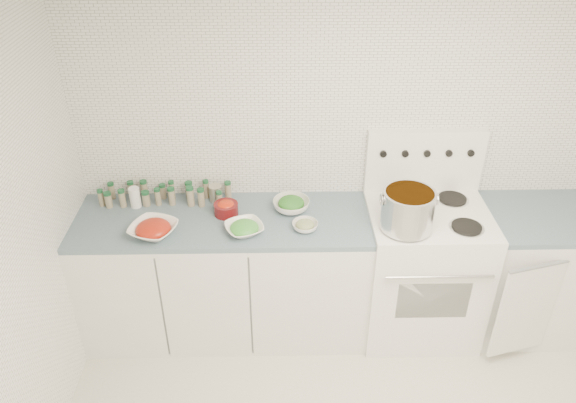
# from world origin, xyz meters

# --- Properties ---
(room_walls) EXTENTS (3.54, 3.04, 2.52)m
(room_walls) POSITION_xyz_m (0.00, 0.00, 1.56)
(room_walls) COLOR white
(room_walls) RESTS_ON ground
(counter_left) EXTENTS (1.85, 0.62, 0.90)m
(counter_left) POSITION_xyz_m (-0.82, 1.19, 0.45)
(counter_left) COLOR white
(counter_left) RESTS_ON ground
(stove) EXTENTS (0.76, 0.70, 1.36)m
(stove) POSITION_xyz_m (0.48, 1.19, 0.50)
(stove) COLOR white
(stove) RESTS_ON ground
(counter_right) EXTENTS (0.89, 0.73, 0.90)m
(counter_right) POSITION_xyz_m (1.30, 1.19, 0.45)
(counter_right) COLOR white
(counter_right) RESTS_ON ground
(stock_pot) EXTENTS (0.33, 0.31, 0.24)m
(stock_pot) POSITION_xyz_m (0.29, 1.02, 1.08)
(stock_pot) COLOR silver
(stock_pot) RESTS_ON stove
(bowl_tomato) EXTENTS (0.35, 0.35, 0.09)m
(bowl_tomato) POSITION_xyz_m (-1.22, 1.03, 0.94)
(bowl_tomato) COLOR white
(bowl_tomato) RESTS_ON counter_left
(bowl_snowpea) EXTENTS (0.29, 0.29, 0.07)m
(bowl_snowpea) POSITION_xyz_m (-0.68, 1.04, 0.93)
(bowl_snowpea) COLOR white
(bowl_snowpea) RESTS_ON counter_left
(bowl_broccoli) EXTENTS (0.24, 0.24, 0.09)m
(bowl_broccoli) POSITION_xyz_m (-0.39, 1.28, 0.94)
(bowl_broccoli) COLOR white
(bowl_broccoli) RESTS_ON counter_left
(bowl_zucchini) EXTENTS (0.21, 0.21, 0.06)m
(bowl_zucchini) POSITION_xyz_m (-0.31, 1.06, 0.93)
(bowl_zucchini) COLOR white
(bowl_zucchini) RESTS_ON counter_left
(bowl_pepper) EXTENTS (0.15, 0.15, 0.09)m
(bowl_pepper) POSITION_xyz_m (-0.80, 1.24, 0.95)
(bowl_pepper) COLOR #550E11
(bowl_pepper) RESTS_ON counter_left
(salt_canister) EXTENTS (0.09, 0.09, 0.14)m
(salt_canister) POSITION_xyz_m (-1.39, 1.34, 0.97)
(salt_canister) COLOR white
(salt_canister) RESTS_ON counter_left
(tin_can) EXTENTS (0.11, 0.11, 0.11)m
(tin_can) POSITION_xyz_m (-0.88, 1.41, 0.95)
(tin_can) COLOR #AAA190
(tin_can) RESTS_ON counter_left
(spice_cluster) EXTENTS (0.85, 0.15, 0.14)m
(spice_cluster) POSITION_xyz_m (-1.22, 1.39, 0.96)
(spice_cluster) COLOR gray
(spice_cluster) RESTS_ON counter_left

